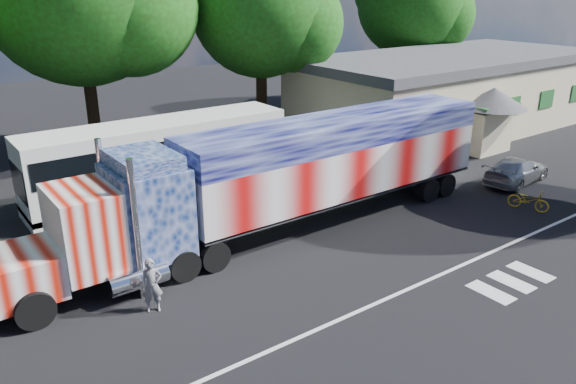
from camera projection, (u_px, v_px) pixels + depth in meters
ground at (335, 262)px, 21.07m from camera, size 100.00×100.00×0.00m
lane_markings at (445, 289)px, 19.18m from camera, size 30.00×2.67×0.01m
semi_truck at (286, 175)px, 22.81m from camera, size 22.63×3.57×4.82m
coach_bus at (161, 158)px, 26.95m from camera, size 12.74×2.96×3.71m
hall_building at (450, 92)px, 39.39m from camera, size 22.40×12.80×5.20m
parked_car at (516, 170)px, 29.18m from camera, size 4.77×2.39×1.33m
woman at (152, 285)px, 17.65m from camera, size 0.78×0.65×1.81m
bicycle at (528, 200)px, 25.72m from camera, size 1.19×1.93×0.96m
tree_far_ne at (413, 3)px, 46.27m from camera, size 9.28×8.84×12.67m
tree_ne_a at (263, 8)px, 34.66m from camera, size 9.07×8.64×12.73m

